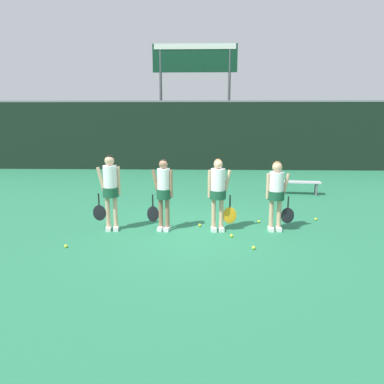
% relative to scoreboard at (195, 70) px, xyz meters
% --- Properties ---
extents(ground_plane, '(140.00, 140.00, 0.00)m').
position_rel_scoreboard_xyz_m(ground_plane, '(0.23, -11.60, -4.85)').
color(ground_plane, '#26724C').
extents(fence_windscreen, '(60.00, 0.08, 3.26)m').
position_rel_scoreboard_xyz_m(fence_windscreen, '(0.23, -1.97, -3.21)').
color(fence_windscreen, black).
rests_on(fence_windscreen, ground_plane).
extents(scoreboard, '(4.30, 0.15, 6.11)m').
position_rel_scoreboard_xyz_m(scoreboard, '(0.00, 0.00, 0.00)').
color(scoreboard, '#515156').
rests_on(scoreboard, ground_plane).
extents(bench_courtside, '(1.64, 0.56, 0.44)m').
position_rel_scoreboard_xyz_m(bench_courtside, '(3.57, -7.50, -4.48)').
color(bench_courtside, '#B2B2B7').
rests_on(bench_courtside, ground_plane).
extents(player_0, '(0.64, 0.36, 1.75)m').
position_rel_scoreboard_xyz_m(player_0, '(-1.64, -11.62, -3.82)').
color(player_0, tan).
rests_on(player_0, ground_plane).
extents(player_1, '(0.61, 0.34, 1.66)m').
position_rel_scoreboard_xyz_m(player_1, '(-0.43, -11.58, -3.89)').
color(player_1, '#8C664C').
rests_on(player_1, ground_plane).
extents(player_2, '(0.67, 0.37, 1.67)m').
position_rel_scoreboard_xyz_m(player_2, '(0.82, -11.59, -3.87)').
color(player_2, tan).
rests_on(player_2, ground_plane).
extents(player_3, '(0.67, 0.38, 1.62)m').
position_rel_scoreboard_xyz_m(player_3, '(2.14, -11.53, -3.90)').
color(player_3, tan).
rests_on(player_3, ground_plane).
extents(tennis_ball_0, '(0.07, 0.07, 0.07)m').
position_rel_scoreboard_xyz_m(tennis_ball_0, '(1.10, -12.05, -4.82)').
color(tennis_ball_0, '#CCE033').
rests_on(tennis_ball_0, ground_plane).
extents(tennis_ball_1, '(0.07, 0.07, 0.07)m').
position_rel_scoreboard_xyz_m(tennis_ball_1, '(3.35, -10.65, -4.82)').
color(tennis_ball_1, '#CCE033').
rests_on(tennis_ball_1, ground_plane).
extents(tennis_ball_2, '(0.07, 0.07, 0.07)m').
position_rel_scoreboard_xyz_m(tennis_ball_2, '(1.86, -10.92, -4.82)').
color(tennis_ball_2, '#CCE033').
rests_on(tennis_ball_2, ground_plane).
extents(tennis_ball_3, '(0.07, 0.07, 0.07)m').
position_rel_scoreboard_xyz_m(tennis_ball_3, '(1.49, -12.79, -4.82)').
color(tennis_ball_3, '#CCE033').
rests_on(tennis_ball_3, ground_plane).
extents(tennis_ball_4, '(0.07, 0.07, 0.07)m').
position_rel_scoreboard_xyz_m(tennis_ball_4, '(-2.30, -12.82, -4.82)').
color(tennis_ball_4, '#CCE033').
rests_on(tennis_ball_4, ground_plane).
extents(tennis_ball_5, '(0.07, 0.07, 0.07)m').
position_rel_scoreboard_xyz_m(tennis_ball_5, '(0.40, -11.29, -4.82)').
color(tennis_ball_5, '#CCE033').
rests_on(tennis_ball_5, ground_plane).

